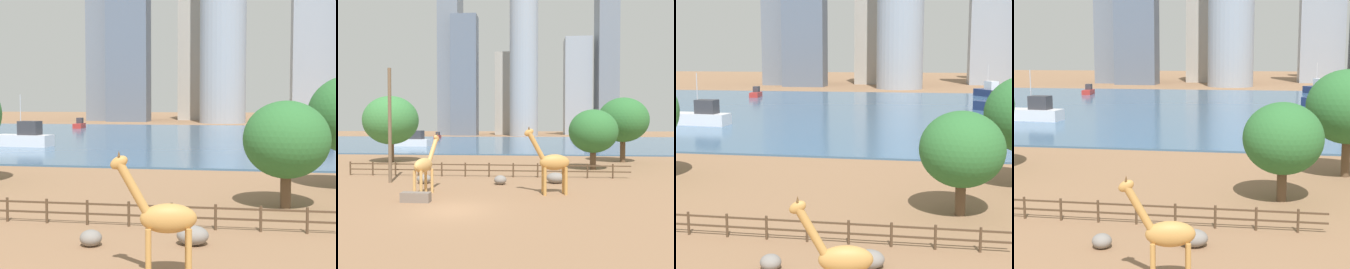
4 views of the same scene
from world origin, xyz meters
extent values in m
plane|color=#8C6647|center=(0.00, 80.00, 0.00)|extent=(400.00, 400.00, 0.00)
cube|color=#3D6084|center=(0.00, 77.00, 0.10)|extent=(180.00, 86.00, 0.20)
cylinder|color=#C18C47|center=(5.17, 4.30, 0.94)|extent=(0.26, 0.26, 1.88)
cylinder|color=#C18C47|center=(5.06, 4.87, 0.94)|extent=(0.26, 0.26, 1.88)
cylinder|color=#C18C47|center=(6.59, 4.58, 0.94)|extent=(0.26, 0.26, 1.88)
cylinder|color=#C18C47|center=(6.48, 5.15, 0.94)|extent=(0.26, 0.26, 1.88)
ellipsoid|color=#C18C47|center=(5.82, 4.73, 2.20)|extent=(2.20, 1.21, 1.09)
cylinder|color=#C18C47|center=(4.57, 4.48, 3.33)|extent=(1.33, 0.58, 1.98)
ellipsoid|color=#C18C47|center=(4.08, 4.38, 4.24)|extent=(0.85, 0.48, 0.70)
cone|color=brown|center=(4.10, 4.30, 4.56)|extent=(0.12, 0.12, 0.20)
cone|color=brown|center=(4.07, 4.47, 4.56)|extent=(0.12, 0.12, 0.20)
ellipsoid|color=gray|center=(1.75, 8.24, 0.36)|extent=(0.99, 0.97, 0.73)
ellipsoid|color=gray|center=(6.19, 9.15, 0.44)|extent=(1.45, 1.17, 0.87)
cylinder|color=#4C3826|center=(-4.11, 12.00, 0.65)|extent=(0.14, 0.14, 1.30)
cylinder|color=#4C3826|center=(-1.88, 12.00, 0.65)|extent=(0.14, 0.14, 1.30)
cylinder|color=#4C3826|center=(0.34, 12.00, 0.65)|extent=(0.14, 0.14, 1.30)
cylinder|color=#4C3826|center=(2.56, 12.00, 0.65)|extent=(0.14, 0.14, 1.30)
cylinder|color=#4C3826|center=(4.79, 12.00, 0.65)|extent=(0.14, 0.14, 1.30)
cylinder|color=#4C3826|center=(7.01, 12.00, 0.65)|extent=(0.14, 0.14, 1.30)
cylinder|color=#4C3826|center=(9.23, 12.00, 0.65)|extent=(0.14, 0.14, 1.30)
cylinder|color=#4C3826|center=(11.46, 12.00, 0.65)|extent=(0.14, 0.14, 1.30)
cube|color=#4C3826|center=(0.00, 12.00, 1.10)|extent=(26.10, 0.08, 0.10)
cube|color=#4C3826|center=(0.00, 12.00, 0.59)|extent=(26.10, 0.08, 0.10)
cylinder|color=brown|center=(10.78, 18.01, 1.03)|extent=(0.64, 0.64, 2.06)
ellipsoid|color=#2D6B33|center=(10.78, 18.01, 4.14)|extent=(5.19, 5.19, 4.67)
cube|color=silver|center=(-22.49, 53.23, 0.99)|extent=(8.17, 3.56, 1.59)
cube|color=#333338|center=(-21.50, 53.14, 2.74)|extent=(3.02, 2.15, 1.91)
cylinder|color=silver|center=(-22.88, 53.26, 4.57)|extent=(0.13, 0.13, 5.56)
cube|color=navy|center=(22.31, 110.79, 1.02)|extent=(6.48, 8.58, 1.63)
cube|color=silver|center=(22.79, 109.89, 2.81)|extent=(3.13, 3.52, 1.96)
cylinder|color=silver|center=(22.11, 111.15, 4.69)|extent=(0.16, 0.16, 5.72)
cube|color=navy|center=(20.05, 77.78, 1.01)|extent=(7.42, 8.03, 1.61)
cube|color=#333338|center=(20.70, 77.01, 2.78)|extent=(3.35, 3.46, 1.93)
cube|color=#B22D28|center=(-30.88, 100.43, 0.74)|extent=(2.55, 5.59, 1.08)
cube|color=#333338|center=(-30.95, 101.10, 1.93)|extent=(1.51, 2.08, 1.30)
cube|color=slate|center=(-39.82, 155.53, 39.49)|extent=(10.65, 14.91, 78.98)
cube|color=#ADA89E|center=(-11.23, 165.36, 22.39)|extent=(10.18, 14.90, 44.77)
cube|color=slate|center=(-30.04, 145.15, 30.00)|extent=(12.90, 8.04, 60.00)
cube|color=#939EAD|center=(28.53, 165.79, 26.34)|extent=(14.28, 12.38, 52.69)
camera|label=1|loc=(8.81, -13.36, 6.44)|focal=55.00mm
camera|label=2|loc=(4.37, -17.72, 4.67)|focal=35.00mm
camera|label=3|loc=(8.77, -13.32, 9.77)|focal=55.00mm
camera|label=4|loc=(9.40, -15.08, 9.47)|focal=55.00mm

